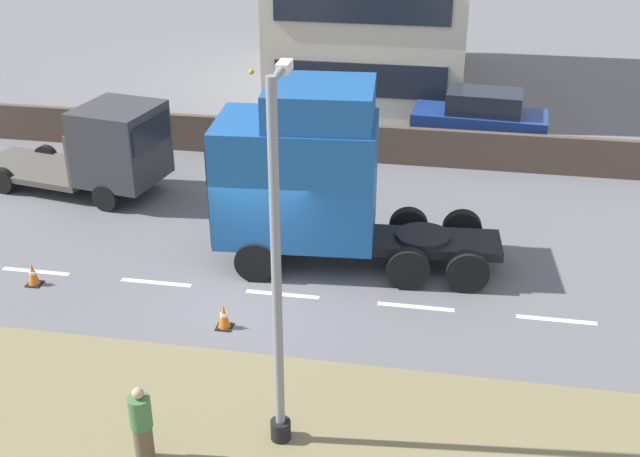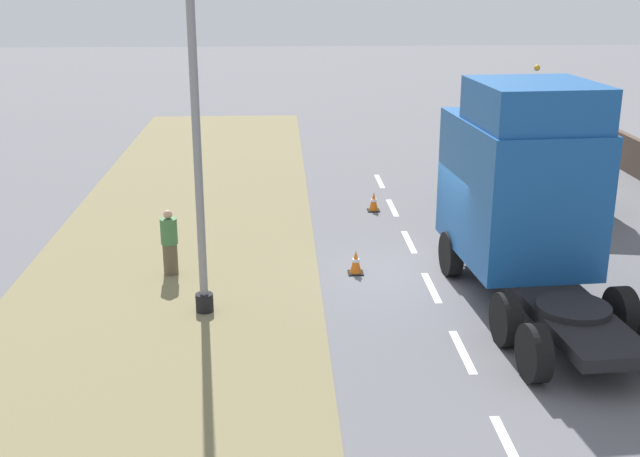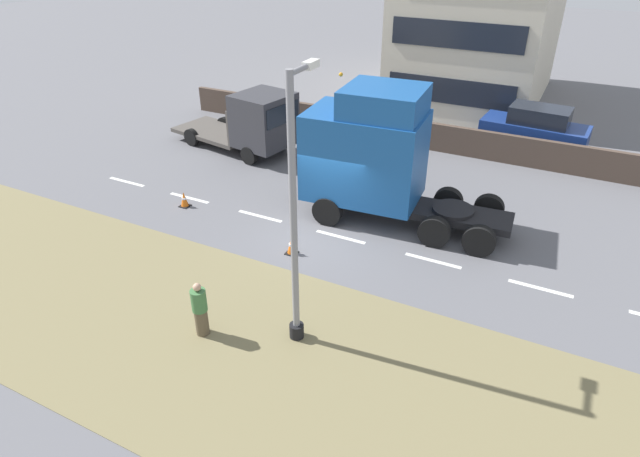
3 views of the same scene
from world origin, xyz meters
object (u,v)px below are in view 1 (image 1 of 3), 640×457
(pedestrian, at_px, (142,426))
(traffic_cone_trailing, at_px, (33,274))
(lamp_post, at_px, (278,293))
(flatbed_truck, at_px, (108,148))
(parked_car, at_px, (480,122))
(lorry_cab, at_px, (308,176))
(traffic_cone_lead, at_px, (224,317))

(pedestrian, distance_m, traffic_cone_trailing, 7.33)
(lamp_post, height_order, pedestrian, lamp_post)
(flatbed_truck, relative_size, lamp_post, 0.95)
(parked_car, bearing_deg, lorry_cab, 158.52)
(traffic_cone_lead, distance_m, traffic_cone_trailing, 5.24)
(lamp_post, xyz_separation_m, traffic_cone_lead, (3.30, 2.05, -2.79))
(lamp_post, bearing_deg, flatbed_truck, 37.29)
(lorry_cab, height_order, flatbed_truck, lorry_cab)
(traffic_cone_trailing, bearing_deg, flatbed_truck, 3.10)
(lamp_post, xyz_separation_m, pedestrian, (-1.04, 2.23, -2.31))
(flatbed_truck, bearing_deg, lamp_post, 47.39)
(parked_car, bearing_deg, flatbed_truck, 122.26)
(lorry_cab, bearing_deg, pedestrian, 165.31)
(parked_car, bearing_deg, traffic_cone_lead, 160.03)
(lorry_cab, distance_m, parked_car, 10.01)
(flatbed_truck, relative_size, pedestrian, 4.10)
(pedestrian, bearing_deg, lamp_post, -64.93)
(parked_car, xyz_separation_m, pedestrian, (-16.74, 5.74, -0.26))
(flatbed_truck, height_order, traffic_cone_lead, flatbed_truck)
(lorry_cab, xyz_separation_m, pedestrian, (-7.80, 1.44, -1.58))
(parked_car, height_order, traffic_cone_lead, parked_car)
(traffic_cone_lead, bearing_deg, traffic_cone_trailing, 78.78)
(lorry_cab, relative_size, lamp_post, 1.07)
(pedestrian, bearing_deg, traffic_cone_lead, -2.28)
(pedestrian, distance_m, traffic_cone_lead, 4.38)
(traffic_cone_lead, bearing_deg, pedestrian, 177.72)
(pedestrian, bearing_deg, parked_car, -18.92)
(pedestrian, relative_size, traffic_cone_trailing, 2.72)
(flatbed_truck, xyz_separation_m, pedestrian, (-10.88, -5.26, -0.73))
(pedestrian, height_order, traffic_cone_lead, pedestrian)
(lorry_cab, relative_size, parked_car, 1.56)
(lamp_post, bearing_deg, traffic_cone_lead, 31.87)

